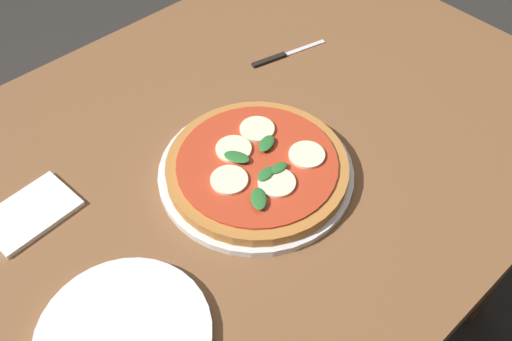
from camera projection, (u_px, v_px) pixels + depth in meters
The scene contains 7 objects.
ground_plane at pixel (259, 335), 1.51m from camera, with size 6.00×6.00×0.00m, color #2D2B28.
dining_table at pixel (260, 185), 1.02m from camera, with size 1.13×0.83×0.78m.
serving_tray at pixel (256, 172), 0.87m from camera, with size 0.30×0.30×0.01m, color silver.
pizza at pixel (257, 166), 0.85m from camera, with size 0.28×0.28×0.03m.
plate_white at pixel (124, 337), 0.69m from camera, with size 0.22×0.22×0.01m, color white.
napkin at pixel (30, 213), 0.82m from camera, with size 0.13×0.09×0.01m, color white.
knife at pixel (280, 56), 1.06m from camera, with size 0.16×0.05×0.01m.
Camera 1 is at (0.45, 0.47, 1.44)m, focal length 38.92 mm.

